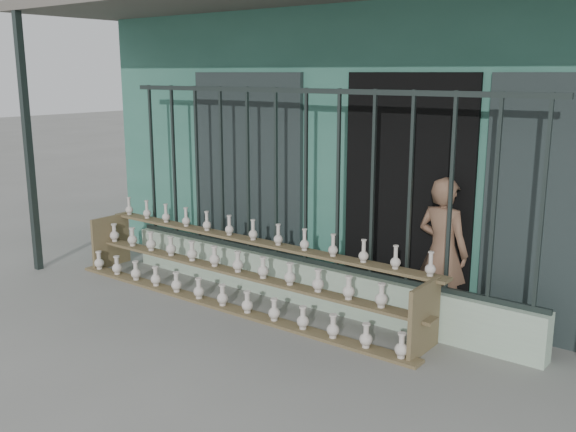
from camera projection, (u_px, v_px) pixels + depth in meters
The scene contains 6 objects.
ground at pixel (221, 342), 5.83m from camera, with size 60.00×60.00×0.00m, color slate.
workshop_building at pixel (432, 131), 8.74m from camera, with size 7.40×6.60×3.21m.
parapet_wall at pixel (305, 282), 6.78m from camera, with size 5.00×0.20×0.45m, color #A2BDA2.
security_fence at pixel (306, 178), 6.54m from camera, with size 5.00×0.04×1.80m.
shelf_rack at pixel (237, 269), 6.78m from camera, with size 4.50×0.68×0.85m.
elderly_woman at pixel (442, 252), 6.12m from camera, with size 0.53×0.35×1.45m, color brown.
Camera 1 is at (3.79, -3.94, 2.40)m, focal length 40.00 mm.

